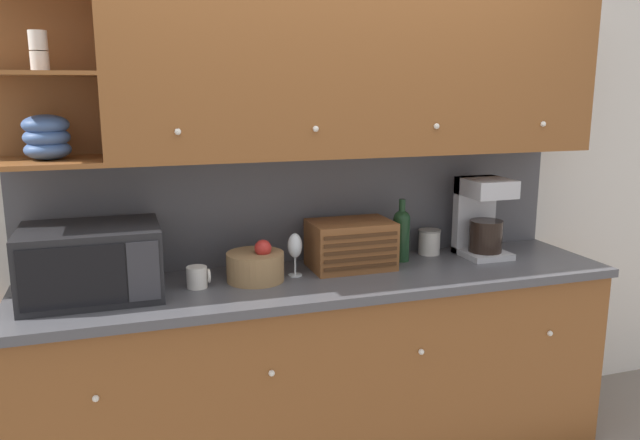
{
  "coord_description": "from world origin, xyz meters",
  "views": [
    {
      "loc": [
        -0.88,
        -2.89,
        1.77
      ],
      "look_at": [
        0.0,
        -0.21,
        1.17
      ],
      "focal_mm": 35.0,
      "sensor_mm": 36.0,
      "label": 1
    }
  ],
  "objects_px": {
    "wine_bottle": "(401,233)",
    "mug": "(198,277)",
    "fruit_basket": "(256,266)",
    "coffee_maker": "(482,216)",
    "storage_canister": "(429,242)",
    "microwave": "(91,262)",
    "wine_glass": "(295,247)",
    "bread_box": "(351,245)"
  },
  "relations": [
    {
      "from": "wine_glass",
      "to": "mug",
      "type": "bearing_deg",
      "value": -175.71
    },
    {
      "from": "wine_glass",
      "to": "storage_canister",
      "type": "bearing_deg",
      "value": 11.32
    },
    {
      "from": "microwave",
      "to": "mug",
      "type": "bearing_deg",
      "value": -1.86
    },
    {
      "from": "coffee_maker",
      "to": "microwave",
      "type": "bearing_deg",
      "value": -177.75
    },
    {
      "from": "wine_glass",
      "to": "bread_box",
      "type": "relative_size",
      "value": 0.52
    },
    {
      "from": "mug",
      "to": "fruit_basket",
      "type": "relative_size",
      "value": 0.4
    },
    {
      "from": "fruit_basket",
      "to": "bread_box",
      "type": "bearing_deg",
      "value": 7.22
    },
    {
      "from": "microwave",
      "to": "coffee_maker",
      "type": "relative_size",
      "value": 1.37
    },
    {
      "from": "microwave",
      "to": "bread_box",
      "type": "relative_size",
      "value": 1.41
    },
    {
      "from": "wine_glass",
      "to": "wine_bottle",
      "type": "relative_size",
      "value": 0.64
    },
    {
      "from": "mug",
      "to": "wine_bottle",
      "type": "distance_m",
      "value": 1.03
    },
    {
      "from": "microwave",
      "to": "wine_bottle",
      "type": "relative_size",
      "value": 1.76
    },
    {
      "from": "storage_canister",
      "to": "microwave",
      "type": "bearing_deg",
      "value": -173.96
    },
    {
      "from": "wine_bottle",
      "to": "mug",
      "type": "bearing_deg",
      "value": -173.36
    },
    {
      "from": "microwave",
      "to": "bread_box",
      "type": "distance_m",
      "value": 1.16
    },
    {
      "from": "wine_glass",
      "to": "wine_bottle",
      "type": "distance_m",
      "value": 0.58
    },
    {
      "from": "bread_box",
      "to": "wine_bottle",
      "type": "relative_size",
      "value": 1.25
    },
    {
      "from": "storage_canister",
      "to": "coffee_maker",
      "type": "height_order",
      "value": "coffee_maker"
    },
    {
      "from": "bread_box",
      "to": "storage_canister",
      "type": "relative_size",
      "value": 3.02
    },
    {
      "from": "microwave",
      "to": "bread_box",
      "type": "bearing_deg",
      "value": 3.21
    },
    {
      "from": "microwave",
      "to": "storage_canister",
      "type": "xyz_separation_m",
      "value": [
        1.63,
        0.17,
        -0.08
      ]
    },
    {
      "from": "fruit_basket",
      "to": "microwave",
      "type": "bearing_deg",
      "value": -179.6
    },
    {
      "from": "mug",
      "to": "bread_box",
      "type": "height_order",
      "value": "bread_box"
    },
    {
      "from": "microwave",
      "to": "wine_glass",
      "type": "xyz_separation_m",
      "value": [
        0.87,
        0.02,
        -0.01
      ]
    },
    {
      "from": "fruit_basket",
      "to": "wine_bottle",
      "type": "distance_m",
      "value": 0.77
    },
    {
      "from": "fruit_basket",
      "to": "storage_canister",
      "type": "distance_m",
      "value": 0.96
    },
    {
      "from": "wine_bottle",
      "to": "coffee_maker",
      "type": "xyz_separation_m",
      "value": [
        0.43,
        -0.03,
        0.06
      ]
    },
    {
      "from": "storage_canister",
      "to": "coffee_maker",
      "type": "xyz_separation_m",
      "value": [
        0.24,
        -0.1,
        0.14
      ]
    },
    {
      "from": "microwave",
      "to": "fruit_basket",
      "type": "xyz_separation_m",
      "value": [
        0.68,
        0.0,
        -0.08
      ]
    },
    {
      "from": "microwave",
      "to": "storage_canister",
      "type": "relative_size",
      "value": 4.25
    },
    {
      "from": "wine_glass",
      "to": "bread_box",
      "type": "height_order",
      "value": "bread_box"
    },
    {
      "from": "wine_bottle",
      "to": "coffee_maker",
      "type": "relative_size",
      "value": 0.78
    },
    {
      "from": "fruit_basket",
      "to": "coffee_maker",
      "type": "xyz_separation_m",
      "value": [
        1.19,
        0.07,
        0.13
      ]
    },
    {
      "from": "storage_canister",
      "to": "wine_glass",
      "type": "bearing_deg",
      "value": -168.68
    },
    {
      "from": "fruit_basket",
      "to": "coffee_maker",
      "type": "bearing_deg",
      "value": 3.31
    },
    {
      "from": "coffee_maker",
      "to": "bread_box",
      "type": "bearing_deg",
      "value": -179.3
    },
    {
      "from": "mug",
      "to": "wine_bottle",
      "type": "bearing_deg",
      "value": 6.64
    },
    {
      "from": "bread_box",
      "to": "storage_canister",
      "type": "height_order",
      "value": "bread_box"
    },
    {
      "from": "bread_box",
      "to": "coffee_maker",
      "type": "height_order",
      "value": "coffee_maker"
    },
    {
      "from": "mug",
      "to": "coffee_maker",
      "type": "xyz_separation_m",
      "value": [
        1.45,
        0.09,
        0.16
      ]
    },
    {
      "from": "fruit_basket",
      "to": "coffee_maker",
      "type": "relative_size",
      "value": 0.64
    },
    {
      "from": "storage_canister",
      "to": "fruit_basket",
      "type": "bearing_deg",
      "value": -169.98
    }
  ]
}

